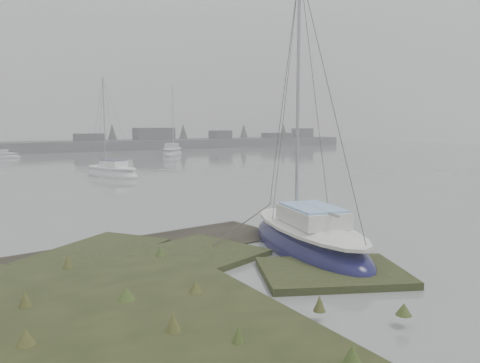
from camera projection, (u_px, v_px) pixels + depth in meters
name	position (u px, v px, depth m)	size (l,w,h in m)	color
ground	(62.00, 172.00, 37.13)	(160.00, 160.00, 0.00)	slate
far_shoreline	(191.00, 142.00, 77.99)	(60.00, 8.00, 4.15)	#4C4F51
sailboat_main	(308.00, 242.00, 13.96)	(3.52, 6.72, 9.04)	#100F3B
sailboat_white	(112.00, 173.00, 34.29)	(3.59, 5.83, 7.82)	white
sailboat_far_b	(172.00, 153.00, 58.57)	(5.49, 6.78, 9.42)	#AFB3B9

